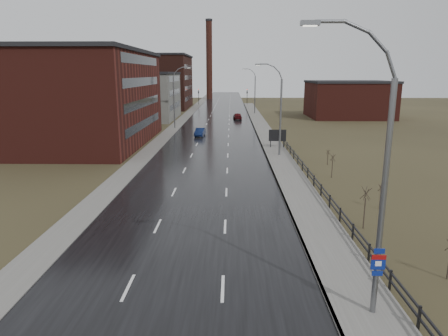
{
  "coord_description": "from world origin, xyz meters",
  "views": [
    {
      "loc": [
        2.66,
        -13.39,
        10.18
      ],
      "look_at": [
        2.14,
        16.78,
        3.0
      ],
      "focal_mm": 32.0,
      "sensor_mm": 36.0,
      "label": 1
    }
  ],
  "objects_px": {
    "streetlight_main": "(377,180)",
    "billboard": "(277,136)",
    "car_far": "(237,116)",
    "car_near": "(200,132)"
  },
  "relations": [
    {
      "from": "billboard",
      "to": "car_near",
      "type": "relative_size",
      "value": 0.67
    },
    {
      "from": "streetlight_main",
      "to": "billboard",
      "type": "bearing_deg",
      "value": 89.08
    },
    {
      "from": "streetlight_main",
      "to": "billboard",
      "type": "distance_m",
      "value": 39.46
    },
    {
      "from": "billboard",
      "to": "streetlight_main",
      "type": "bearing_deg",
      "value": -90.92
    },
    {
      "from": "billboard",
      "to": "car_far",
      "type": "bearing_deg",
      "value": 97.93
    },
    {
      "from": "billboard",
      "to": "car_near",
      "type": "distance_m",
      "value": 15.85
    },
    {
      "from": "car_near",
      "to": "billboard",
      "type": "bearing_deg",
      "value": -38.69
    },
    {
      "from": "billboard",
      "to": "car_far",
      "type": "distance_m",
      "value": 35.76
    },
    {
      "from": "billboard",
      "to": "car_near",
      "type": "height_order",
      "value": "billboard"
    },
    {
      "from": "streetlight_main",
      "to": "car_far",
      "type": "bearing_deg",
      "value": 93.3
    }
  ]
}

